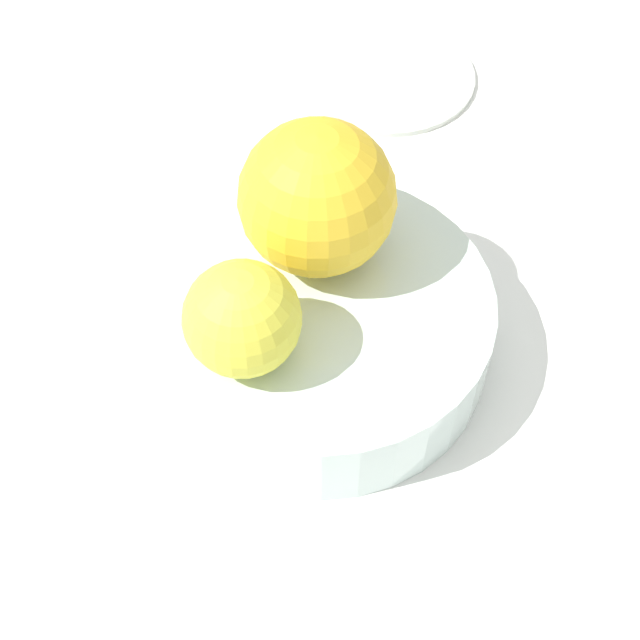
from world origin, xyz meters
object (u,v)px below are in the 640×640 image
Objects in this scene: side_plate at (386,73)px; orange_in_bowl_1 at (242,319)px; orange_in_bowl_0 at (317,198)px; fruit_bowl at (320,326)px.

orange_in_bowl_1 is at bearing -84.97° from side_plate.
orange_in_bowl_0 is 0.63× the size of side_plate.
fruit_bowl is at bearing -65.49° from orange_in_bowl_0.
fruit_bowl is 7.72cm from orange_in_bowl_0.
orange_in_bowl_1 is 0.44× the size of side_plate.
side_plate is (-3.48, 22.44, -8.85)cm from orange_in_bowl_0.
orange_in_bowl_0 is at bearing 84.27° from orange_in_bowl_1.
orange_in_bowl_0 is (-1.43, 3.14, 6.91)cm from fruit_bowl.
orange_in_bowl_1 is 31.48cm from side_plate.
fruit_bowl reaches higher than side_plate.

